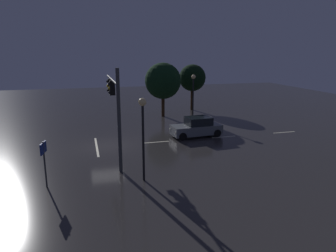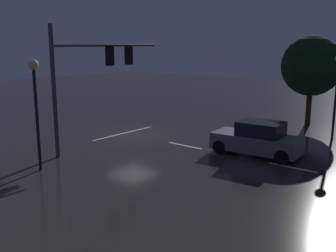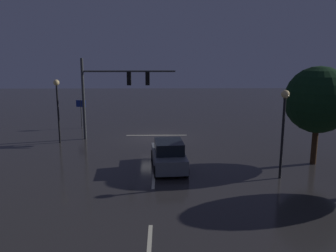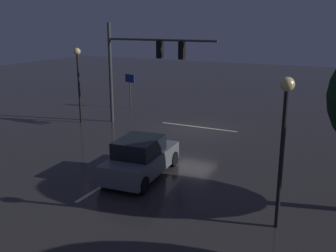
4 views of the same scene
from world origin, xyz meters
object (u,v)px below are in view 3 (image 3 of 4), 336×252
at_px(car_approaching, 169,155).
at_px(tree_left_far, 318,100).
at_px(street_lamp_left_kerb, 284,117).
at_px(traffic_signal_assembly, 113,86).
at_px(street_lamp_right_kerb, 57,99).
at_px(route_sign, 81,108).

relative_size(car_approaching, tree_left_far, 0.75).
height_order(car_approaching, street_lamp_left_kerb, street_lamp_left_kerb).
xyz_separation_m(traffic_signal_assembly, street_lamp_right_kerb, (4.03, 1.13, -0.82)).
height_order(street_lamp_left_kerb, street_lamp_right_kerb, street_lamp_left_kerb).
height_order(street_lamp_left_kerb, route_sign, street_lamp_left_kerb).
relative_size(traffic_signal_assembly, route_sign, 2.79).
bearing_deg(street_lamp_right_kerb, route_sign, -95.35).
relative_size(traffic_signal_assembly, car_approaching, 1.62).
distance_m(street_lamp_left_kerb, tree_left_far, 3.88).
xyz_separation_m(street_lamp_left_kerb, street_lamp_right_kerb, (14.25, -8.03, -0.03)).
bearing_deg(street_lamp_right_kerb, car_approaching, 142.69).
xyz_separation_m(street_lamp_right_kerb, route_sign, (-0.50, -5.32, -1.51)).
distance_m(street_lamp_right_kerb, route_sign, 5.56).
bearing_deg(street_lamp_left_kerb, traffic_signal_assembly, -41.88).
relative_size(route_sign, tree_left_far, 0.43).
distance_m(traffic_signal_assembly, car_approaching, 9.12).
height_order(street_lamp_left_kerb, tree_left_far, tree_left_far).
relative_size(street_lamp_right_kerb, route_sign, 1.85).
bearing_deg(tree_left_far, street_lamp_left_kerb, 41.05).
bearing_deg(traffic_signal_assembly, car_approaching, 119.42).
xyz_separation_m(car_approaching, route_sign, (7.68, -11.56, 1.08)).
height_order(traffic_signal_assembly, tree_left_far, traffic_signal_assembly).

